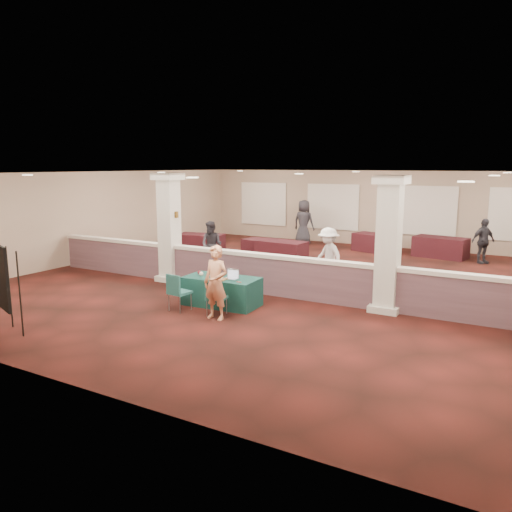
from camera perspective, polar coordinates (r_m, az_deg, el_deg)
The scene contains 32 objects.
ground at distance 14.70m, azimuth 4.75°, elevation -3.16°, with size 16.00×16.00×0.00m, color #401410.
wall_back at distance 21.89m, azimuth 13.70°, elevation 5.28°, with size 16.00×0.04×3.20m, color gray.
wall_front at distance 7.99m, azimuth -20.04°, elevation -3.50°, with size 16.00×0.04×3.20m, color gray.
wall_left at distance 19.16m, azimuth -17.49°, elevation 4.41°, with size 0.04×16.00×3.20m, color gray.
ceiling at distance 14.29m, azimuth 4.95°, elevation 9.41°, with size 16.00×16.00×0.02m, color white.
partition_wall at distance 13.25m, azimuth 2.06°, elevation -2.10°, with size 15.60×0.28×1.10m.
column_left at distance 14.99m, azimuth -9.88°, elevation 3.35°, with size 0.72×0.72×3.20m.
column_right at distance 12.00m, azimuth 14.91°, elevation 1.43°, with size 0.72×0.72×3.20m.
sconce_left at distance 15.13m, azimuth -10.75°, elevation 4.77°, with size 0.12×0.12×0.18m.
sconce_right at distance 14.78m, azimuth -9.08°, elevation 4.69°, with size 0.12×0.12×0.18m.
near_table at distance 12.38m, azimuth -3.93°, elevation -4.04°, with size 1.84×0.92×0.71m, color #0D312F.
conf_chair_main at distance 11.46m, azimuth -4.68°, elevation -4.51°, with size 0.49×0.49×0.83m.
conf_chair_side at distance 11.95m, azimuth -9.01°, elevation -3.78°, with size 0.50×0.50×0.90m.
easel_board at distance 11.31m, azimuth -27.16°, elevation -2.23°, with size 1.05×0.66×1.87m.
woman at distance 11.19m, azimuth -4.61°, elevation -3.04°, with size 0.60×0.40×1.68m, color tan.
far_table_front_left at distance 19.99m, azimuth -6.33°, elevation 1.48°, with size 1.79×0.90×0.73m, color black.
far_table_front_center at distance 18.05m, azimuth 2.91°, elevation 0.58°, with size 1.80×0.90×0.73m, color black.
far_table_back_left at distance 18.70m, azimuth 0.91°, elevation 0.83°, with size 1.64×0.82×0.67m, color black.
far_table_back_center at distance 20.49m, azimuth 13.55°, elevation 1.46°, with size 1.77×0.89×0.72m, color black.
far_table_back_right at distance 19.96m, azimuth 20.32°, elevation 0.94°, with size 1.89×0.95×0.77m, color black.
attendee_a at distance 16.74m, azimuth -5.09°, elevation 1.27°, with size 0.76×0.42×1.59m, color black.
attendee_b at distance 14.58m, azimuth 8.25°, elevation -0.01°, with size 1.06×0.49×1.66m, color beige.
attendee_c at distance 19.23m, azimuth 24.52°, elevation 1.56°, with size 0.93×0.45×1.59m, color black.
attendee_d at distance 22.03m, azimuth 5.48°, elevation 3.90°, with size 0.95×0.51×1.93m, color black.
laptop_base at distance 12.11m, azimuth -2.88°, elevation -2.59°, with size 0.32×0.22×0.02m, color silver.
laptop_screen at distance 12.18m, azimuth -2.63°, elevation -1.96°, with size 0.32×0.01×0.21m, color silver.
screen_glow at distance 12.18m, azimuth -2.64°, elevation -2.03°, with size 0.29×0.00×0.18m, color silver.
knitting at distance 12.06m, azimuth -4.33°, elevation -2.63°, with size 0.39×0.29×0.03m, color #BB6E1D.
yarn_cream at distance 12.47m, azimuth -6.29°, elevation -2.05°, with size 0.11×0.11×0.11m, color beige.
yarn_red at distance 12.67m, azimuth -6.49°, elevation -1.88°, with size 0.10×0.10×0.10m, color maroon.
yarn_grey at distance 12.60m, azimuth -5.40°, elevation -1.92°, with size 0.10×0.10×0.10m, color #444549.
scissors at distance 11.76m, azimuth -1.96°, elevation -2.99°, with size 0.12×0.03×0.01m, color red.
Camera 1 is at (5.97, -12.98, 3.43)m, focal length 35.00 mm.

